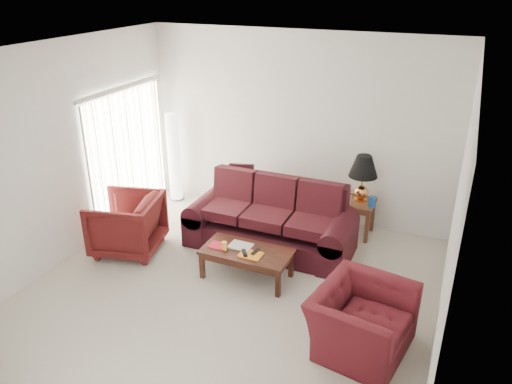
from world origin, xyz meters
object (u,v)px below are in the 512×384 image
end_table (356,218)px  coffee_table (247,264)px  armchair_left (127,224)px  armchair_right (362,320)px  floor_lamp (174,157)px  sofa (270,217)px

end_table → coffee_table: bearing=-121.0°
armchair_left → armchair_right: bearing=64.9°
end_table → coffee_table: end_table is taller
coffee_table → armchair_right: bearing=-37.5°
floor_lamp → coffee_table: (2.19, -1.79, -0.59)m
floor_lamp → armchair_right: (3.88, -2.54, -0.45)m
armchair_right → coffee_table: bearing=76.1°
floor_lamp → coffee_table: bearing=-39.3°
end_table → floor_lamp: 3.30m
end_table → armchair_right: 2.60m
floor_lamp → sofa: bearing=-23.3°
end_table → floor_lamp: (-3.26, 0.02, 0.52)m
floor_lamp → armchair_right: 4.66m
end_table → coffee_table: (-1.06, -1.77, -0.08)m
floor_lamp → armchair_right: size_ratio=1.48×
armchair_left → coffee_table: armchair_left is taller
armchair_left → end_table: bearing=107.7°
end_table → coffee_table: size_ratio=0.48×
coffee_table → sofa: bearing=77.4°
coffee_table → floor_lamp: bearing=127.2°
armchair_right → coffee_table: (-1.69, 0.75, -0.14)m
coffee_table → armchair_left: bearing=167.4°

